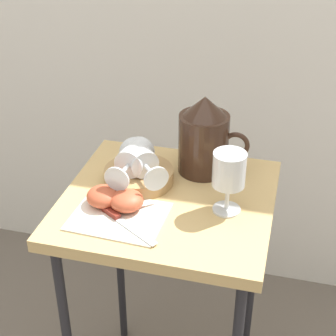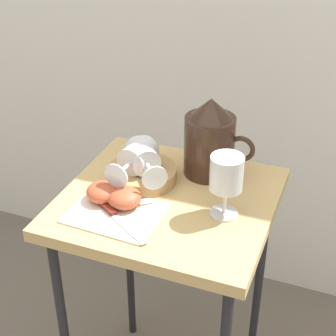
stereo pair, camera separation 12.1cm
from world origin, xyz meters
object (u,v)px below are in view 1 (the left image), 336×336
Objects in this scene: wine_glass_upright at (229,173)px; apple_half_left at (103,196)px; wine_glass_tipped_near at (140,159)px; wine_glass_tipped_far at (134,158)px; pitcher at (204,142)px; table at (168,226)px; basket_tray at (139,176)px; apple_half_right at (127,201)px; knife at (115,216)px.

apple_half_left is (-0.28, -0.05, -0.07)m from wine_glass_upright.
wine_glass_tipped_near is 0.13m from apple_half_left.
wine_glass_upright is 0.94× the size of wine_glass_tipped_near.
wine_glass_tipped_far is (-0.01, -0.00, 0.00)m from wine_glass_tipped_near.
pitcher is 1.32× the size of wine_glass_tipped_far.
basket_tray is (-0.09, 0.05, 0.10)m from table.
basket_tray is at bearing 151.62° from table.
knife is at bearing -110.05° from apple_half_right.
wine_glass_tipped_near is at bearing -40.67° from basket_tray.
wine_glass_tipped_near is (0.01, -0.00, 0.05)m from basket_tray.
wine_glass_upright is at bearing -15.06° from wine_glass_tipped_near.
knife is at bearing -92.07° from basket_tray.
wine_glass_tipped_far is (-0.01, -0.01, 0.05)m from basket_tray.
apple_half_right is (-0.22, -0.06, -0.07)m from wine_glass_upright.
wine_glass_tipped_near is at bearing 64.48° from apple_half_left.
basket_tray is 2.19× the size of apple_half_right.
pitcher is 0.18m from wine_glass_upright.
apple_half_left is (-0.05, -0.11, -0.04)m from wine_glass_tipped_near.
apple_half_left is (-0.05, -0.12, 0.01)m from basket_tray.
wine_glass_tipped_near is at bearing 13.49° from wine_glass_tipped_far.
apple_half_right is at bearing -88.38° from wine_glass_tipped_near.
wine_glass_upright is 1.91× the size of apple_half_left.
basket_tray is 0.05m from wine_glass_tipped_far.
wine_glass_tipped_far reaches higher than apple_half_right.
pitcher is 0.26m from apple_half_right.
basket_tray is 0.13m from apple_half_left.
wine_glass_upright is (0.14, -0.02, 0.18)m from table.
basket_tray is 0.16m from knife.
apple_half_right is at bearing -81.60° from wine_glass_tipped_far.
apple_half_right is (0.00, -0.12, -0.04)m from wine_glass_tipped_near.
apple_half_right is at bearing -136.58° from table.
wine_glass_tipped_near is (-0.08, 0.04, 0.15)m from table.
table is 4.05× the size of knife.
basket_tray is 1.15× the size of wine_glass_upright.
apple_half_right is (0.02, -0.11, -0.05)m from wine_glass_tipped_far.
knife is (-0.01, -0.15, -0.06)m from wine_glass_tipped_near.
wine_glass_upright reaches higher than table.
wine_glass_tipped_far reaches higher than knife.
wine_glass_upright is 0.24m from wine_glass_tipped_far.
table is 0.15m from apple_half_right.
pitcher is at bearing 33.81° from basket_tray.
wine_glass_upright reaches higher than apple_half_right.
pitcher reaches higher than table.
pitcher reaches higher than wine_glass_tipped_far.
wine_glass_upright is 0.96× the size of wine_glass_tipped_far.
table is 0.19m from wine_glass_tipped_far.
wine_glass_upright is at bearing -7.23° from table.
wine_glass_tipped_near reaches higher than basket_tray.
wine_glass_tipped_near reaches higher than table.
apple_half_right is at bearing -121.76° from pitcher.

